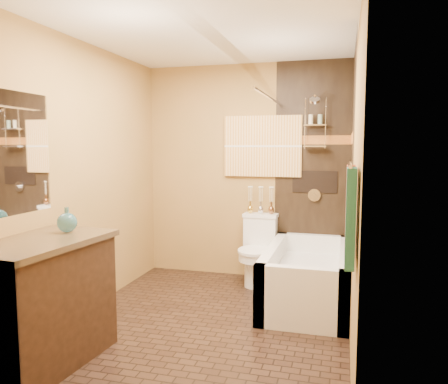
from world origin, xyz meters
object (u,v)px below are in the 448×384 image
(bathtub, at_px, (308,281))
(toilet, at_px, (257,250))
(sunset_painting, at_px, (263,146))
(vanity, at_px, (40,302))

(bathtub, xyz_separation_m, toilet, (-0.60, 0.47, 0.17))
(sunset_painting, xyz_separation_m, bathtub, (0.60, -0.73, -1.33))
(vanity, bearing_deg, sunset_painting, 70.72)
(sunset_painting, bearing_deg, vanity, -114.43)
(sunset_painting, bearing_deg, toilet, -90.00)
(bathtub, height_order, vanity, vanity)
(vanity, bearing_deg, toilet, 68.24)
(toilet, distance_m, vanity, 2.49)
(bathtub, xyz_separation_m, vanity, (-1.72, -1.75, 0.23))
(vanity, bearing_deg, bathtub, 50.57)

